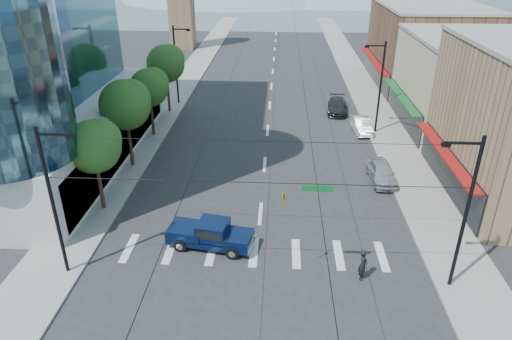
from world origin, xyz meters
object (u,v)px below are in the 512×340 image
object	(u,v)px
pickup_truck	(210,234)
parked_car_mid	(361,125)
pedestrian	(363,264)
parked_car_far	(337,106)
parked_car_near	(382,172)

from	to	relation	value
pickup_truck	parked_car_mid	size ratio (longest dim) A/B	1.29
pedestrian	parked_car_far	bearing A→B (deg)	8.55
pickup_truck	parked_car_far	xyz separation A→B (m)	(10.55, 26.01, -0.21)
parked_car_near	parked_car_mid	size ratio (longest dim) A/B	1.06
parked_car_far	parked_car_near	bearing A→B (deg)	-78.31
pickup_truck	parked_car_mid	distance (m)	23.61
pickup_truck	pedestrian	xyz separation A→B (m)	(9.00, -2.56, 0.03)
pickup_truck	parked_car_far	bearing A→B (deg)	77.96
pickup_truck	pedestrian	distance (m)	9.35
pickup_truck	parked_car_far	world-z (taller)	pickup_truck
parked_car_near	pedestrian	bearing A→B (deg)	-107.29
parked_car_far	pedestrian	bearing A→B (deg)	-87.64
parked_car_near	parked_car_far	xyz separation A→B (m)	(-1.80, 16.53, -0.04)
parked_car_mid	parked_car_far	bearing A→B (deg)	102.23
parked_car_mid	pedestrian	bearing A→B (deg)	-103.18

